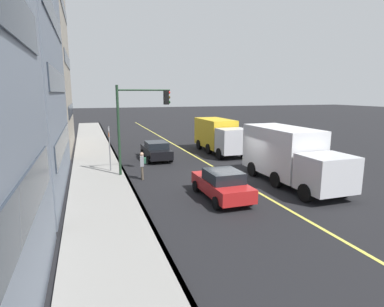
% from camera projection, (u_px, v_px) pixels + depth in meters
% --- Properties ---
extents(ground, '(200.00, 200.00, 0.00)m').
position_uv_depth(ground, '(235.00, 179.00, 19.47)').
color(ground, black).
extents(sidewalk_slab, '(80.00, 3.36, 0.15)m').
position_uv_depth(sidewalk_slab, '(102.00, 190.00, 16.97)').
color(sidewalk_slab, gray).
rests_on(sidewalk_slab, ground).
extents(curb_edge, '(80.00, 0.16, 0.15)m').
position_uv_depth(curb_edge, '(132.00, 187.00, 17.47)').
color(curb_edge, slate).
rests_on(curb_edge, ground).
extents(lane_stripe_center, '(80.00, 0.16, 0.01)m').
position_uv_depth(lane_stripe_center, '(235.00, 179.00, 19.46)').
color(lane_stripe_center, '#D8CC4C').
rests_on(lane_stripe_center, ground).
extents(car_red, '(4.23, 1.91, 1.48)m').
position_uv_depth(car_red, '(222.00, 184.00, 15.76)').
color(car_red, red).
rests_on(car_red, ground).
extents(car_black, '(4.41, 1.90, 1.45)m').
position_uv_depth(car_black, '(156.00, 150.00, 25.09)').
color(car_black, black).
rests_on(car_black, ground).
extents(truck_white, '(7.53, 2.59, 3.22)m').
position_uv_depth(truck_white, '(289.00, 155.00, 18.27)').
color(truck_white, silver).
rests_on(truck_white, ground).
extents(truck_yellow, '(6.97, 2.44, 2.91)m').
position_uv_depth(truck_yellow, '(219.00, 135.00, 27.76)').
color(truck_yellow, silver).
rests_on(truck_yellow, ground).
extents(pedestrian_with_backpack, '(0.43, 0.40, 1.69)m').
position_uv_depth(pedestrian_with_backpack, '(142.00, 164.00, 19.21)').
color(pedestrian_with_backpack, brown).
rests_on(pedestrian_with_backpack, ground).
extents(traffic_light_mast, '(0.28, 3.38, 5.69)m').
position_uv_depth(traffic_light_mast, '(139.00, 115.00, 19.61)').
color(traffic_light_mast, '#1E3823').
rests_on(traffic_light_mast, ground).
extents(street_sign_post, '(0.60, 0.08, 3.11)m').
position_uv_depth(street_sign_post, '(110.00, 146.00, 20.64)').
color(street_sign_post, slate).
rests_on(street_sign_post, ground).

